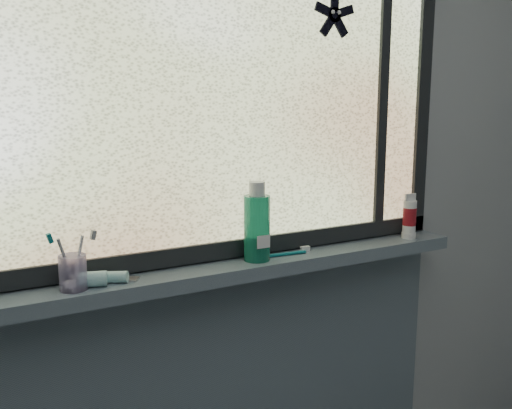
{
  "coord_description": "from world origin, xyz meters",
  "views": [
    {
      "loc": [
        -0.65,
        -0.16,
        1.48
      ],
      "look_at": [
        0.01,
        1.05,
        1.22
      ],
      "focal_mm": 40.0,
      "sensor_mm": 36.0,
      "label": 1
    }
  ],
  "objects": [
    {
      "name": "frame_mullion",
      "position": [
        0.6,
        1.28,
        1.53
      ],
      "size": [
        0.03,
        0.03,
        1.0
      ],
      "primitive_type": "cube",
      "color": "black",
      "rests_on": "wall_back"
    },
    {
      "name": "frame_bottom",
      "position": [
        0.0,
        1.28,
        1.05
      ],
      "size": [
        1.6,
        0.03,
        0.05
      ],
      "primitive_type": "cube",
      "color": "black",
      "rests_on": "windowsill"
    },
    {
      "name": "window_pane",
      "position": [
        0.0,
        1.28,
        1.53
      ],
      "size": [
        1.5,
        0.01,
        1.0
      ],
      "primitive_type": "cube",
      "color": "silver",
      "rests_on": "wall_back"
    },
    {
      "name": "windowsill",
      "position": [
        0.0,
        1.23,
        1.0
      ],
      "size": [
        1.62,
        0.14,
        0.04
      ],
      "primitive_type": "cube",
      "color": "slate",
      "rests_on": "wall_back"
    },
    {
      "name": "toothbrush_lying",
      "position": [
        0.18,
        1.23,
        1.03
      ],
      "size": [
        0.23,
        0.05,
        0.02
      ],
      "primitive_type": null,
      "rotation": [
        0.0,
        0.0,
        -0.11
      ],
      "color": "#0C656D",
      "rests_on": "windowsill"
    },
    {
      "name": "cream_tube",
      "position": [
        0.68,
        1.21,
        1.1
      ],
      "size": [
        0.05,
        0.05,
        0.11
      ],
      "primitive_type": "cylinder",
      "rotation": [
        0.0,
        0.0,
        -0.21
      ],
      "color": "silver",
      "rests_on": "windowsill"
    },
    {
      "name": "toothbrush_cup",
      "position": [
        -0.4,
        1.21,
        1.06
      ],
      "size": [
        0.07,
        0.07,
        0.09
      ],
      "primitive_type": "cylinder",
      "rotation": [
        0.0,
        0.0,
        0.06
      ],
      "color": "#BAA8DE",
      "rests_on": "windowsill"
    },
    {
      "name": "starfish_sticker",
      "position": [
        0.4,
        1.27,
        1.72
      ],
      "size": [
        0.15,
        0.02,
        0.15
      ],
      "primitive_type": null,
      "color": "black",
      "rests_on": "window_pane"
    },
    {
      "name": "mouthwash_bottle",
      "position": [
        0.11,
        1.22,
        1.13
      ],
      "size": [
        0.08,
        0.08,
        0.19
      ],
      "primitive_type": "cylinder",
      "rotation": [
        0.0,
        0.0,
        -0.01
      ],
      "color": "#1A8B68",
      "rests_on": "windowsill"
    },
    {
      "name": "toothpaste_tube",
      "position": [
        -0.33,
        1.21,
        1.04
      ],
      "size": [
        0.22,
        0.12,
        0.04
      ],
      "primitive_type": null,
      "rotation": [
        0.0,
        0.0,
        -0.38
      ],
      "color": "white",
      "rests_on": "windowsill"
    },
    {
      "name": "frame_right",
      "position": [
        0.78,
        1.28,
        1.53
      ],
      "size": [
        0.05,
        0.03,
        1.1
      ],
      "primitive_type": "cube",
      "color": "black",
      "rests_on": "wall_back"
    },
    {
      "name": "wall_back",
      "position": [
        0.0,
        1.3,
        1.25
      ],
      "size": [
        3.0,
        0.01,
        2.5
      ],
      "primitive_type": "cube",
      "color": "#9EA3A8",
      "rests_on": "ground"
    }
  ]
}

